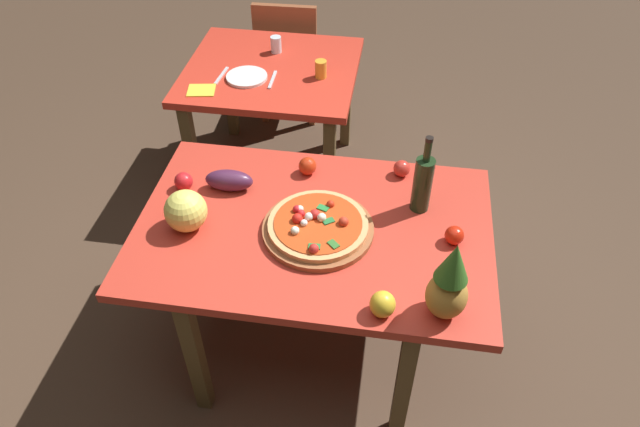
{
  "coord_description": "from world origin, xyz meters",
  "views": [
    {
      "loc": [
        0.28,
        -1.61,
        2.32
      ],
      "look_at": [
        0.02,
        0.02,
        0.79
      ],
      "focal_mm": 32.66,
      "sensor_mm": 36.0,
      "label": 1
    }
  ],
  "objects": [
    {
      "name": "knife_utensil",
      "position": [
        -0.39,
        1.06,
        0.74
      ],
      "size": [
        0.02,
        0.18,
        0.01
      ],
      "primitive_type": "cube",
      "rotation": [
        0.0,
        0.0,
        0.02
      ],
      "color": "silver",
      "rests_on": "background_table"
    },
    {
      "name": "pizza",
      "position": [
        0.02,
        -0.03,
        0.78
      ],
      "size": [
        0.39,
        0.39,
        0.06
      ],
      "color": "#E7A162",
      "rests_on": "pizza_board"
    },
    {
      "name": "pizza_board",
      "position": [
        0.02,
        -0.03,
        0.75
      ],
      "size": [
        0.43,
        0.43,
        0.02
      ],
      "primitive_type": "cylinder",
      "color": "#965531",
      "rests_on": "display_table"
    },
    {
      "name": "dining_chair",
      "position": [
        -0.47,
        1.85,
        0.48
      ],
      "size": [
        0.41,
        0.41,
        0.85
      ],
      "rotation": [
        0.0,
        0.0,
        3.17
      ],
      "color": "#965531",
      "rests_on": "ground_plane"
    },
    {
      "name": "tomato_at_corner",
      "position": [
        -0.57,
        0.14,
        0.77
      ],
      "size": [
        0.08,
        0.08,
        0.08
      ],
      "primitive_type": "sphere",
      "color": "red",
      "rests_on": "display_table"
    },
    {
      "name": "wine_bottle",
      "position": [
        0.4,
        0.17,
        0.87
      ],
      "size": [
        0.08,
        0.08,
        0.35
      ],
      "color": "#1C3119",
      "rests_on": "display_table"
    },
    {
      "name": "eggplant",
      "position": [
        -0.38,
        0.17,
        0.78
      ],
      "size": [
        0.2,
        0.1,
        0.09
      ],
      "primitive_type": "ellipsoid",
      "rotation": [
        0.0,
        0.0,
        0.05
      ],
      "color": "#4B2241",
      "rests_on": "display_table"
    },
    {
      "name": "melon",
      "position": [
        -0.48,
        -0.08,
        0.82
      ],
      "size": [
        0.17,
        0.17,
        0.17
      ],
      "primitive_type": "sphere",
      "color": "#E5DD61",
      "rests_on": "display_table"
    },
    {
      "name": "display_table",
      "position": [
        0.0,
        0.0,
        0.66
      ],
      "size": [
        1.39,
        0.92,
        0.74
      ],
      "color": "brown",
      "rests_on": "ground_plane"
    },
    {
      "name": "pineapple_left",
      "position": [
        0.5,
        -0.35,
        0.88
      ],
      "size": [
        0.14,
        0.14,
        0.32
      ],
      "color": "#BD8736",
      "rests_on": "display_table"
    },
    {
      "name": "tomato_beside_pepper",
      "position": [
        -0.08,
        0.32,
        0.77
      ],
      "size": [
        0.08,
        0.08,
        0.08
      ],
      "primitive_type": "sphere",
      "color": "red",
      "rests_on": "display_table"
    },
    {
      "name": "napkin_folded",
      "position": [
        -0.74,
        0.9,
        0.74
      ],
      "size": [
        0.16,
        0.14,
        0.01
      ],
      "primitive_type": "cube",
      "rotation": [
        0.0,
        0.0,
        0.17
      ],
      "color": "yellow",
      "rests_on": "background_table"
    },
    {
      "name": "drinking_glass_water",
      "position": [
        -0.44,
        1.38,
        0.78
      ],
      "size": [
        0.06,
        0.06,
        0.09
      ],
      "primitive_type": "cylinder",
      "color": "silver",
      "rests_on": "background_table"
    },
    {
      "name": "drinking_glass_juice",
      "position": [
        -0.15,
        1.13,
        0.78
      ],
      "size": [
        0.06,
        0.06,
        0.1
      ],
      "primitive_type": "cylinder",
      "color": "gold",
      "rests_on": "background_table"
    },
    {
      "name": "tomato_near_board",
      "position": [
        0.54,
        -0.01,
        0.77
      ],
      "size": [
        0.07,
        0.07,
        0.07
      ],
      "primitive_type": "sphere",
      "color": "red",
      "rests_on": "display_table"
    },
    {
      "name": "dinner_plate",
      "position": [
        -0.53,
        1.06,
        0.74
      ],
      "size": [
        0.22,
        0.22,
        0.02
      ],
      "primitive_type": "cylinder",
      "color": "white",
      "rests_on": "background_table"
    },
    {
      "name": "tomato_by_bottle",
      "position": [
        0.32,
        0.37,
        0.77
      ],
      "size": [
        0.07,
        0.07,
        0.07
      ],
      "primitive_type": "sphere",
      "color": "red",
      "rests_on": "display_table"
    },
    {
      "name": "fork_utensil",
      "position": [
        -0.67,
        1.06,
        0.74
      ],
      "size": [
        0.03,
        0.18,
        0.01
      ],
      "primitive_type": "cube",
      "rotation": [
        0.0,
        0.0,
        -0.09
      ],
      "color": "silver",
      "rests_on": "background_table"
    },
    {
      "name": "background_table",
      "position": [
        -0.43,
        1.19,
        0.63
      ],
      "size": [
        0.94,
        0.86,
        0.74
      ],
      "color": "brown",
      "rests_on": "ground_plane"
    },
    {
      "name": "ground_plane",
      "position": [
        0.0,
        0.0,
        0.0
      ],
      "size": [
        10.0,
        10.0,
        0.0
      ],
      "primitive_type": "plane",
      "color": "#4C3828"
    },
    {
      "name": "bell_pepper",
      "position": [
        0.3,
        -0.38,
        0.78
      ],
      "size": [
        0.09,
        0.09,
        0.1
      ],
      "primitive_type": "ellipsoid",
      "color": "yellow",
      "rests_on": "display_table"
    }
  ]
}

